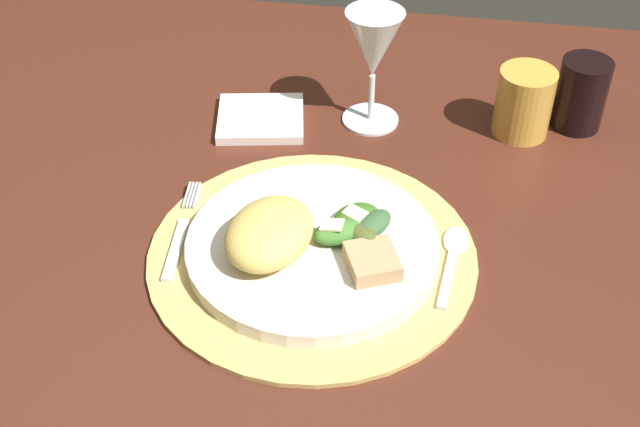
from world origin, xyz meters
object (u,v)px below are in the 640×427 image
dining_table (297,266)px  spoon (454,251)px  amber_tumbler (524,103)px  napkin (261,118)px  dark_tumbler (581,94)px  fork (181,234)px  dinner_plate (312,247)px  wine_glass (374,49)px

dining_table → spoon: spoon is taller
dining_table → amber_tumbler: size_ratio=16.51×
spoon → napkin: size_ratio=1.15×
dark_tumbler → amber_tumbler: bearing=-158.5°
spoon → fork: bearing=-175.6°
dinner_plate → dark_tumbler: bearing=46.1°
spoon → amber_tumbler: bearing=74.0°
spoon → wine_glass: (-0.12, 0.25, 0.10)m
dinner_plate → wine_glass: bearing=83.7°
dinner_plate → wine_glass: wine_glass is taller
dining_table → dark_tumbler: bearing=29.7°
wine_glass → amber_tumbler: (0.19, 0.01, -0.06)m
dining_table → dinner_plate: dinner_plate is taller
spoon → wine_glass: size_ratio=0.82×
dining_table → dark_tumbler: 0.43m
spoon → amber_tumbler: (0.07, 0.25, 0.04)m
spoon → dark_tumbler: (0.15, 0.28, 0.04)m
spoon → amber_tumbler: 0.27m
amber_tumbler → dark_tumbler: 0.08m
amber_tumbler → dinner_plate: bearing=-128.7°
wine_glass → amber_tumbler: size_ratio=1.76×
dark_tumbler → napkin: bearing=-171.0°
dinner_plate → fork: size_ratio=1.66×
wine_glass → dark_tumbler: 0.28m
dining_table → dinner_plate: bearing=-70.3°
dining_table → spoon: bearing=-25.0°
wine_glass → dinner_plate: bearing=-96.3°
napkin → dark_tumbler: bearing=9.0°
spoon → napkin: 0.34m
dining_table → amber_tumbler: 0.36m
dinner_plate → wine_glass: 0.29m
dinner_plate → napkin: (-0.11, 0.24, -0.01)m
dining_table → napkin: bearing=119.0°
dinner_plate → dark_tumbler: (0.30, 0.31, 0.03)m
dining_table → amber_tumbler: amber_tumbler is taller
napkin → amber_tumbler: (0.34, 0.04, 0.04)m
fork → spoon: (0.30, 0.02, -0.00)m
spoon → napkin: same height
fork → amber_tumbler: 0.47m
wine_glass → dark_tumbler: wine_glass is taller
spoon → dinner_plate: bearing=-170.3°
dinner_plate → wine_glass: (0.03, 0.27, 0.09)m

